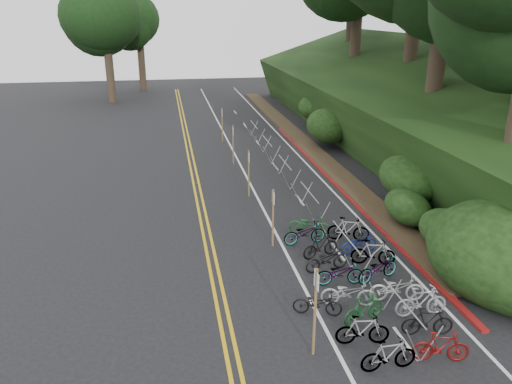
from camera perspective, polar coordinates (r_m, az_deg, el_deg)
ground at (r=16.48m, az=3.55°, el=-13.91°), size 120.00×120.00×0.00m
road_markings at (r=25.41m, az=-0.41°, el=-1.17°), size 7.47×80.00×0.01m
red_curb at (r=28.35m, az=9.07°, el=0.96°), size 0.25×28.00×0.10m
embankment at (r=36.80m, az=16.56°, el=8.83°), size 14.30×48.14×9.11m
bike_rack_front at (r=15.81m, az=16.42°, el=-12.89°), size 1.12×2.73×1.12m
bike_racks_rest at (r=28.28m, az=3.31°, el=2.84°), size 1.14×23.00×1.17m
signpost_near at (r=14.10m, az=6.79°, el=-12.89°), size 0.08×0.40×2.73m
signposts_rest at (r=28.62m, az=-1.82°, el=4.28°), size 0.08×18.40×2.50m
bike_front at (r=16.40m, az=7.03°, el=-12.49°), size 1.04×1.67×0.83m
bike_valet at (r=18.28m, az=11.63°, el=-8.88°), size 3.02×10.57×1.06m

